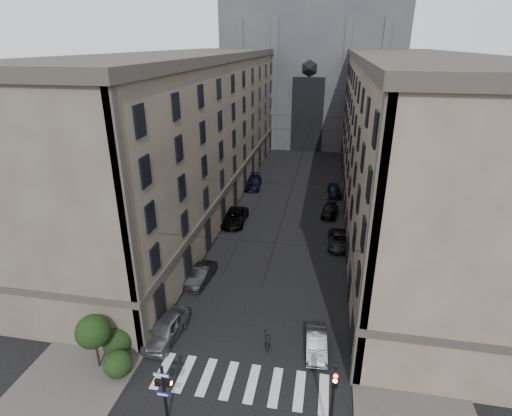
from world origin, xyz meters
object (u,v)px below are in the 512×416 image
Objects in this scene: car_left_midnear at (201,275)px; traffic_light_right at (333,396)px; gothic_tower at (313,53)px; car_left_far at (253,182)px; car_left_midfar at (234,217)px; car_right_near at (316,343)px; car_right_far at (334,190)px; pedestrian_signal_left at (164,390)px; car_right_midnear at (339,240)px; pedestrian at (268,341)px; car_right_midfar at (330,210)px; car_left_near at (166,329)px.

traffic_light_right is at bearing -44.32° from car_left_midnear.
gothic_tower reaches higher than car_left_far.
gothic_tower reaches higher than car_left_midfar.
car_right_far is (1.11, 31.40, 0.08)m from car_right_near.
car_right_midnear is (9.71, 23.35, -1.65)m from pedestrian_signal_left.
pedestrian_signal_left reaches higher than car_left_midfar.
traffic_light_right is at bearing -91.91° from car_right_midnear.
gothic_tower is 14.50× the size of pedestrian_signal_left.
car_left_far is 20.50m from car_right_midnear.
gothic_tower is 69.07m from pedestrian.
car_left_midfar is at bearing 113.61° from traffic_light_right.
car_right_near is (10.54, -19.61, -0.12)m from car_left_midfar.
car_right_midfar is (11.16, 17.35, -0.07)m from car_left_midnear.
traffic_light_right is 38.30m from car_right_far.
car_left_far is at bearing 95.63° from car_left_midnear.
car_right_midnear is at bearing -93.27° from car_right_far.
car_left_near is 0.89× the size of car_left_far.
car_left_far is 14.02m from car_right_midfar.
car_left_near is 7.50m from pedestrian.
car_left_near is at bearing -109.05° from car_right_midfar.
car_right_far is at bearing 83.90° from car_right_near.
gothic_tower is 13.26× the size of car_right_far.
car_left_far is at bearing 21.10° from pedestrian.
car_left_far is at bearing 149.08° from car_right_midfar.
car_left_far is (0.07, 33.24, -0.04)m from car_left_near.
car_left_midnear is (0.20, 7.58, -0.11)m from car_left_near.
car_left_midfar is 1.41× the size of car_right_near.
pedestrian_signal_left is at bearing -61.97° from car_left_near.
car_left_far is 1.25× the size of car_right_far.
car_left_midfar is 1.27× the size of car_right_midfar.
car_right_far is at bearing 76.59° from pedestrian_signal_left.
car_left_midfar is 12.64m from car_right_midnear.
car_right_far reaches higher than car_left_midnear.
gothic_tower is 68.55m from car_right_near.
traffic_light_right is at bearing 2.64° from pedestrian_signal_left.
car_left_midnear is 12.77m from car_left_midfar.
gothic_tower is 75.15m from pedestrian_signal_left.
car_right_near is at bearing -97.18° from car_right_far.
car_right_midnear is (0.60, 22.93, -2.62)m from traffic_light_right.
pedestrian_signal_left is at bearing -142.29° from car_right_near.
car_left_midfar is (-2.43, 26.85, -1.53)m from pedestrian_signal_left.
car_right_near is 0.83× the size of car_right_midnear.
car_left_far reaches higher than car_right_near.
traffic_light_right is at bearing -67.44° from car_left_midfar.
traffic_light_right reaches higher than car_right_midnear.
traffic_light_right is 1.29× the size of car_right_near.
car_left_near is 1.12× the size of car_left_midnear.
car_right_midnear is at bearing 88.50° from traffic_light_right.
traffic_light_right reaches higher than car_right_midfar.
car_right_midnear is 1.08× the size of car_right_midfar.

